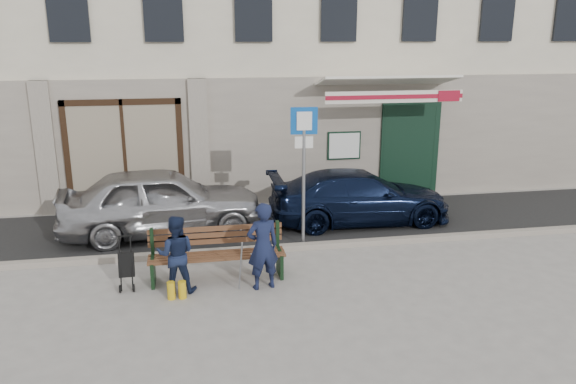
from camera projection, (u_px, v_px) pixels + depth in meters
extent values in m
plane|color=#9E9991|center=(290.00, 282.00, 9.90)|extent=(80.00, 80.00, 0.00)
cube|color=#282828|center=(266.00, 225.00, 12.84)|extent=(60.00, 3.20, 0.01)
cube|color=#9E9384|center=(277.00, 248.00, 11.31)|extent=(60.00, 0.18, 0.12)
cube|color=beige|center=(239.00, 7.00, 16.62)|extent=(20.00, 7.00, 10.00)
cube|color=#9E9384|center=(255.00, 142.00, 14.18)|extent=(20.00, 0.12, 3.20)
cube|color=maroon|center=(125.00, 148.00, 13.71)|extent=(2.50, 0.12, 2.00)
cube|color=black|center=(409.00, 149.00, 14.87)|extent=(1.60, 0.10, 2.60)
cube|color=black|center=(403.00, 149.00, 15.35)|extent=(1.25, 0.90, 2.40)
cube|color=white|center=(344.00, 146.00, 14.50)|extent=(0.80, 0.03, 0.65)
cube|color=white|center=(383.00, 82.00, 14.00)|extent=(3.40, 1.72, 0.42)
cube|color=white|center=(395.00, 97.00, 13.26)|extent=(3.40, 0.05, 0.28)
cube|color=maroon|center=(395.00, 97.00, 13.24)|extent=(3.40, 0.02, 0.10)
imported|color=#A8A8AC|center=(162.00, 201.00, 12.16)|extent=(4.50, 2.19, 1.48)
imported|color=black|center=(359.00, 197.00, 12.95)|extent=(4.20, 1.72, 1.22)
cylinder|color=gray|center=(304.00, 181.00, 11.24)|extent=(0.07, 0.07, 2.76)
cube|color=#0B4BA5|center=(304.00, 121.00, 10.91)|extent=(0.53, 0.06, 0.53)
cube|color=white|center=(304.00, 121.00, 10.88)|extent=(0.30, 0.04, 0.36)
cube|color=white|center=(304.00, 142.00, 11.02)|extent=(0.36, 0.05, 0.23)
cube|color=brown|center=(217.00, 256.00, 9.90)|extent=(2.40, 0.50, 0.04)
cube|color=brown|center=(216.00, 235.00, 10.09)|extent=(2.40, 0.10, 0.36)
cube|color=black|center=(153.00, 272.00, 9.77)|extent=(0.06, 0.50, 0.45)
cube|color=black|center=(280.00, 263.00, 10.15)|extent=(0.06, 0.50, 0.45)
cube|color=white|center=(260.00, 253.00, 9.92)|extent=(0.34, 0.25, 0.11)
cylinder|color=gray|center=(241.00, 266.00, 9.31)|extent=(0.07, 0.34, 0.96)
cylinder|color=gold|center=(171.00, 291.00, 9.23)|extent=(0.13, 0.13, 0.30)
cylinder|color=gold|center=(182.00, 290.00, 9.26)|extent=(0.13, 0.13, 0.30)
imported|color=#141B39|center=(263.00, 246.00, 9.48)|extent=(0.62, 0.48, 1.53)
imported|color=#151E3B|center=(176.00, 254.00, 9.39)|extent=(0.71, 0.59, 1.34)
cylinder|color=black|center=(120.00, 289.00, 9.48)|extent=(0.03, 0.13, 0.13)
cylinder|color=black|center=(134.00, 288.00, 9.52)|extent=(0.03, 0.13, 0.13)
cube|color=black|center=(126.00, 265.00, 9.58)|extent=(0.27, 0.24, 0.44)
cylinder|color=black|center=(125.00, 236.00, 9.56)|extent=(0.24, 0.03, 0.02)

